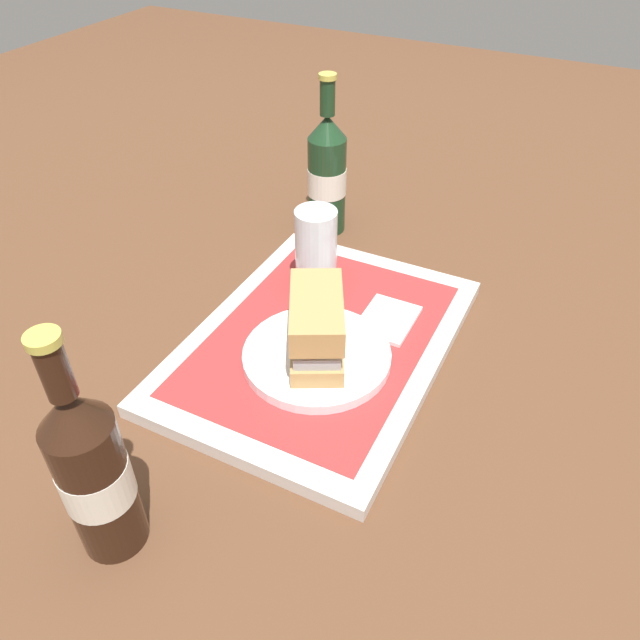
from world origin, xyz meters
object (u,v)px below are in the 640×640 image
object	(u,v)px
beer_glass	(316,246)
plate	(317,356)
sandwich	(317,324)
second_bottle	(93,471)
beer_bottle	(327,174)

from	to	relation	value
beer_glass	plate	bearing A→B (deg)	-152.82
beer_glass	sandwich	bearing A→B (deg)	-152.83
sandwich	second_bottle	xyz separation A→B (m)	(-0.30, 0.07, 0.03)
plate	sandwich	xyz separation A→B (m)	(0.00, 0.00, 0.05)
sandwich	second_bottle	world-z (taller)	second_bottle
plate	beer_bottle	bearing A→B (deg)	24.18
sandwich	beer_bottle	xyz separation A→B (m)	(0.33, 0.15, 0.03)
sandwich	beer_bottle	world-z (taller)	beer_bottle
plate	sandwich	size ratio (longest dim) A/B	1.31
beer_bottle	second_bottle	distance (m)	0.64
sandwich	plate	bearing A→B (deg)	180.00
second_bottle	beer_bottle	bearing A→B (deg)	6.86
beer_bottle	second_bottle	world-z (taller)	same
plate	second_bottle	world-z (taller)	second_bottle
plate	beer_bottle	world-z (taller)	beer_bottle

